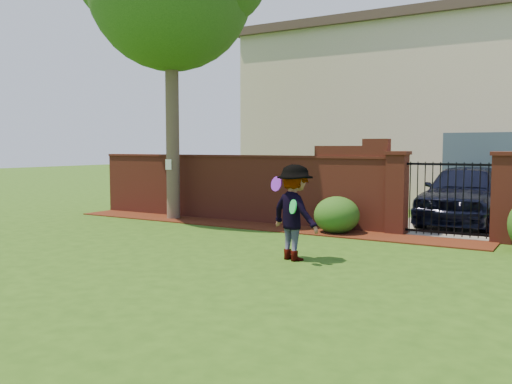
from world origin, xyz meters
The scene contains 14 objects.
ground centered at (0.00, 0.00, -0.01)m, with size 80.00×80.00×0.01m, color #244812.
mulch_bed centered at (-0.95, 3.34, 0.01)m, with size 11.10×1.08×0.03m, color #351309.
brick_wall centered at (-2.01, 4.00, 0.93)m, with size 8.70×0.31×2.16m.
pillar_left centered at (2.40, 4.00, 0.96)m, with size 0.50×0.50×1.88m.
pillar_right centered at (4.60, 4.00, 0.96)m, with size 0.50×0.50×1.88m.
iron_gate centered at (3.50, 4.00, 0.85)m, with size 1.78×0.03×1.60m.
driveway centered at (3.50, 8.00, 0.01)m, with size 3.20×8.00×0.01m, color gray.
house centered at (1.00, 12.00, 3.16)m, with size 12.40×6.40×6.30m.
car centered at (3.42, 6.36, 0.78)m, with size 1.85×4.59×1.56m, color black.
paper_notice centered at (-3.60, 3.21, 1.50)m, with size 0.20×0.01×0.28m, color white.
shrub_left centered at (1.22, 3.35, 0.43)m, with size 1.04×1.04×0.85m, color #154615.
man centered at (1.69, 0.23, 0.84)m, with size 1.08×0.62×1.67m, color gray.
frisbee_purple centered at (1.33, 0.29, 1.32)m, with size 0.27×0.27×0.02m, color purple.
frisbee_green centered at (1.86, -0.11, 0.98)m, with size 0.24×0.24×0.02m, color green.
Camera 1 is at (5.99, -8.18, 1.98)m, focal length 38.33 mm.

